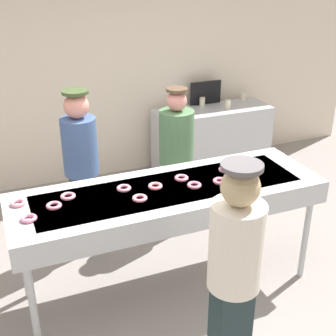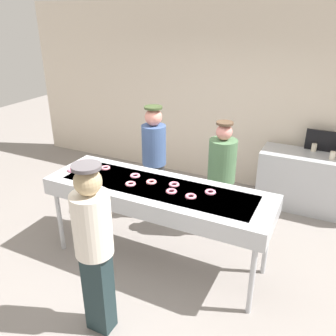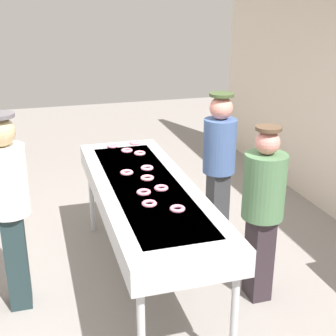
# 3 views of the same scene
# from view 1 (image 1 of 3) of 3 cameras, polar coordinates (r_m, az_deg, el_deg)

# --- Properties ---
(ground_plane) EXTENTS (16.00, 16.00, 0.00)m
(ground_plane) POSITION_cam_1_polar(r_m,az_deg,el_deg) (4.38, 0.09, -14.33)
(ground_plane) COLOR gray
(back_wall) EXTENTS (8.00, 0.12, 2.99)m
(back_wall) POSITION_cam_1_polar(r_m,az_deg,el_deg) (6.01, -9.56, 12.37)
(back_wall) COLOR beige
(back_wall) RESTS_ON ground
(fryer_conveyor) EXTENTS (2.62, 0.83, 1.01)m
(fryer_conveyor) POSITION_cam_1_polar(r_m,az_deg,el_deg) (3.87, 0.10, -3.76)
(fryer_conveyor) COLOR #B7BABF
(fryer_conveyor) RESTS_ON ground
(strawberry_donut_0) EXTENTS (0.17, 0.17, 0.03)m
(strawberry_donut_0) POSITION_cam_1_polar(r_m,az_deg,el_deg) (3.63, -13.95, -4.55)
(strawberry_donut_0) COLOR pink
(strawberry_donut_0) RESTS_ON fryer_conveyor
(strawberry_donut_1) EXTENTS (0.17, 0.17, 0.03)m
(strawberry_donut_1) POSITION_cam_1_polar(r_m,az_deg,el_deg) (3.80, -5.49, -2.51)
(strawberry_donut_1) COLOR pink
(strawberry_donut_1) RESTS_ON fryer_conveyor
(strawberry_donut_2) EXTENTS (0.15, 0.15, 0.03)m
(strawberry_donut_2) POSITION_cam_1_polar(r_m,az_deg,el_deg) (4.14, 7.10, -0.19)
(strawberry_donut_2) COLOR pink
(strawberry_donut_2) RESTS_ON fryer_conveyor
(strawberry_donut_3) EXTENTS (0.13, 0.13, 0.03)m
(strawberry_donut_3) POSITION_cam_1_polar(r_m,az_deg,el_deg) (3.92, 6.43, -1.61)
(strawberry_donut_3) COLOR pink
(strawberry_donut_3) RESTS_ON fryer_conveyor
(strawberry_donut_4) EXTENTS (0.17, 0.17, 0.03)m
(strawberry_donut_4) POSITION_cam_1_polar(r_m,az_deg,el_deg) (3.52, -16.87, -5.99)
(strawberry_donut_4) COLOR pink
(strawberry_donut_4) RESTS_ON fryer_conveyor
(strawberry_donut_5) EXTENTS (0.17, 0.17, 0.03)m
(strawberry_donut_5) POSITION_cam_1_polar(r_m,az_deg,el_deg) (3.82, -1.58, -2.25)
(strawberry_donut_5) COLOR pink
(strawberry_donut_5) RESTS_ON fryer_conveyor
(strawberry_donut_6) EXTENTS (0.17, 0.17, 0.03)m
(strawberry_donut_6) POSITION_cam_1_polar(r_m,az_deg,el_deg) (3.75, -18.09, -4.15)
(strawberry_donut_6) COLOR pink
(strawberry_donut_6) RESTS_ON fryer_conveyor
(strawberry_donut_7) EXTENTS (0.15, 0.15, 0.03)m
(strawberry_donut_7) POSITION_cam_1_polar(r_m,az_deg,el_deg) (3.95, 1.68, -1.25)
(strawberry_donut_7) COLOR pink
(strawberry_donut_7) RESTS_ON fryer_conveyor
(strawberry_donut_8) EXTENTS (0.12, 0.12, 0.03)m
(strawberry_donut_8) POSITION_cam_1_polar(r_m,az_deg,el_deg) (3.84, 3.27, -2.14)
(strawberry_donut_8) COLOR pink
(strawberry_donut_8) RESTS_ON fryer_conveyor
(strawberry_donut_9) EXTENTS (0.17, 0.17, 0.03)m
(strawberry_donut_9) POSITION_cam_1_polar(r_m,az_deg,el_deg) (3.64, -3.52, -3.75)
(strawberry_donut_9) COLOR pink
(strawberry_donut_9) RESTS_ON fryer_conveyor
(strawberry_donut_10) EXTENTS (0.15, 0.15, 0.03)m
(strawberry_donut_10) POSITION_cam_1_polar(r_m,az_deg,el_deg) (3.74, -12.28, -3.44)
(strawberry_donut_10) COLOR pink
(strawberry_donut_10) RESTS_ON fryer_conveyor
(worker_baker) EXTENTS (0.34, 0.34, 1.66)m
(worker_baker) POSITION_cam_1_polar(r_m,az_deg,el_deg) (4.51, -10.70, 0.66)
(worker_baker) COLOR #323337
(worker_baker) RESTS_ON ground
(worker_assistant) EXTENTS (0.36, 0.36, 1.58)m
(worker_assistant) POSITION_cam_1_polar(r_m,az_deg,el_deg) (4.79, 1.04, 1.98)
(worker_assistant) COLOR #2D2429
(worker_assistant) RESTS_ON ground
(customer_waiting) EXTENTS (0.34, 0.34, 1.72)m
(customer_waiting) POSITION_cam_1_polar(r_m,az_deg,el_deg) (2.97, 8.19, -12.49)
(customer_waiting) COLOR #1E2F32
(customer_waiting) RESTS_ON ground
(prep_counter) EXTENTS (1.59, 0.58, 0.88)m
(prep_counter) POSITION_cam_1_polar(r_m,az_deg,el_deg) (6.42, 5.44, 3.58)
(prep_counter) COLOR #B7BABF
(prep_counter) RESTS_ON ground
(paper_cup_0) EXTENTS (0.08, 0.08, 0.12)m
(paper_cup_0) POSITION_cam_1_polar(r_m,az_deg,el_deg) (6.30, 7.45, 7.85)
(paper_cup_0) COLOR beige
(paper_cup_0) RESTS_ON prep_counter
(paper_cup_1) EXTENTS (0.08, 0.08, 0.12)m
(paper_cup_1) POSITION_cam_1_polar(r_m,az_deg,el_deg) (6.68, 9.31, 8.74)
(paper_cup_1) COLOR beige
(paper_cup_1) RESTS_ON prep_counter
(paper_cup_2) EXTENTS (0.08, 0.08, 0.12)m
(paper_cup_2) POSITION_cam_1_polar(r_m,az_deg,el_deg) (6.37, 4.27, 8.19)
(paper_cup_2) COLOR beige
(paper_cup_2) RESTS_ON prep_counter
(menu_display) EXTENTS (0.45, 0.04, 0.32)m
(menu_display) POSITION_cam_1_polar(r_m,az_deg,el_deg) (6.43, 4.67, 9.28)
(menu_display) COLOR black
(menu_display) RESTS_ON prep_counter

